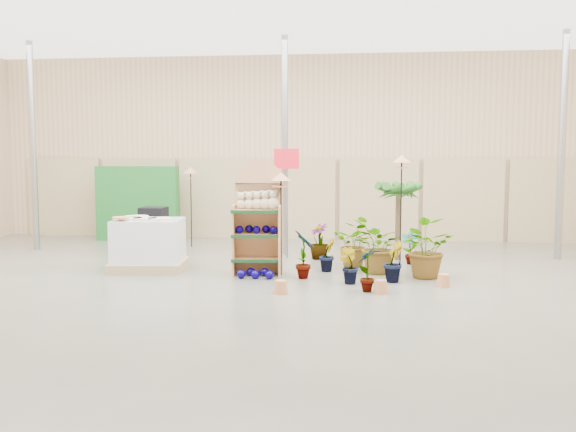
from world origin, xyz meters
name	(u,v)px	position (x,y,z in m)	size (l,w,h in m)	color
room	(266,147)	(0.00, 0.91, 2.21)	(15.20, 12.10, 4.70)	#57564C
display_shelf	(258,221)	(-0.21, 1.30, 0.92)	(0.89, 0.61, 2.01)	tan
teddy_bears	(259,202)	(-0.17, 1.20, 1.27)	(0.75, 0.21, 0.33)	beige
gazing_balls_shelf	(257,229)	(-0.21, 1.17, 0.79)	(0.74, 0.25, 0.14)	#070059
gazing_balls_floor	(256,274)	(-0.17, 0.86, 0.07)	(0.63, 0.39, 0.15)	#070059
pallet_stack	(148,245)	(-2.23, 1.40, 0.46)	(1.41, 1.22, 0.97)	tan
charcoal_planters	(149,235)	(-2.78, 3.03, 0.42)	(0.80, 0.50, 1.00)	black
trellis_stock	(137,204)	(-3.80, 5.20, 0.90)	(2.00, 0.30, 1.80)	#1A6523
offer_sign	(287,180)	(0.10, 2.98, 1.57)	(0.50, 0.08, 2.20)	gray
bird_table_front	(281,180)	(0.22, 1.18, 1.65)	(0.34, 0.34, 1.78)	black
bird_table_right	(402,163)	(2.32, 2.25, 1.93)	(0.34, 0.34, 2.08)	black
bird_table_back	(191,173)	(-2.22, 4.28, 1.67)	(0.34, 0.34, 1.80)	black
palm	(398,189)	(2.31, 3.04, 1.40)	(0.70, 0.70, 1.65)	#4F3F28
potted_plant_0	(304,254)	(0.64, 0.89, 0.42)	(0.44, 0.30, 0.83)	#1E5817
potted_plant_1	(349,266)	(1.40, 0.57, 0.29)	(0.32, 0.26, 0.59)	#1E5817
potted_plant_2	(378,246)	(1.89, 1.48, 0.49)	(0.88, 0.77, 0.98)	#1E5817
potted_plant_4	(410,248)	(2.51, 2.54, 0.32)	(0.34, 0.23, 0.64)	#1E5817
potted_plant_5	(327,254)	(1.00, 1.63, 0.30)	(0.33, 0.27, 0.61)	#1E5817
potted_plant_6	(355,244)	(1.48, 2.20, 0.42)	(0.76, 0.66, 0.84)	#1E5817
potted_plant_8	(367,269)	(1.70, 0.00, 0.35)	(0.37, 0.25, 0.70)	#1E5817
potted_plant_9	(393,261)	(2.12, 0.80, 0.34)	(0.37, 0.30, 0.68)	#1E5817
potted_plant_10	(423,249)	(2.64, 1.23, 0.50)	(0.89, 0.77, 0.99)	#1E5817
potted_plant_11	(319,241)	(0.76, 2.95, 0.36)	(0.40, 0.40, 0.71)	#1E5817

